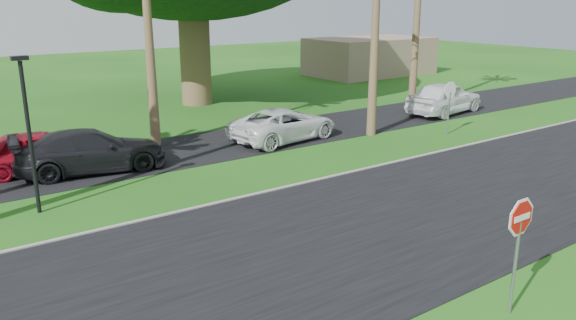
# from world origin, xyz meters

# --- Properties ---
(ground) EXTENTS (120.00, 120.00, 0.00)m
(ground) POSITION_xyz_m (0.00, 0.00, 0.00)
(ground) COLOR #1B4F13
(ground) RESTS_ON ground
(road) EXTENTS (120.00, 8.00, 0.02)m
(road) POSITION_xyz_m (0.00, 2.00, 0.01)
(road) COLOR black
(road) RESTS_ON ground
(parking_strip) EXTENTS (120.00, 5.00, 0.02)m
(parking_strip) POSITION_xyz_m (0.00, 12.50, 0.01)
(parking_strip) COLOR black
(parking_strip) RESTS_ON ground
(curb) EXTENTS (120.00, 0.12, 0.06)m
(curb) POSITION_xyz_m (0.00, 6.05, 0.03)
(curb) COLOR gray
(curb) RESTS_ON ground
(stop_sign_near) EXTENTS (1.05, 0.07, 2.62)m
(stop_sign_near) POSITION_xyz_m (0.50, -3.00, 1.77)
(stop_sign_near) COLOR gray
(stop_sign_near) RESTS_ON ground
(stop_sign_far) EXTENTS (1.05, 0.07, 2.62)m
(stop_sign_far) POSITION_xyz_m (12.00, 8.00, 1.77)
(stop_sign_far) COLOR gray
(stop_sign_far) RESTS_ON ground
(streetlight_right) EXTENTS (0.45, 0.25, 4.64)m
(streetlight_right) POSITION_xyz_m (-6.00, 8.50, 2.65)
(streetlight_right) COLOR black
(streetlight_right) RESTS_ON ground
(building_far) EXTENTS (10.00, 6.00, 3.00)m
(building_far) POSITION_xyz_m (24.00, 26.00, 1.50)
(building_far) COLOR gray
(building_far) RESTS_ON ground
(car_red) EXTENTS (4.87, 2.69, 1.57)m
(car_red) POSITION_xyz_m (-4.98, 12.73, 0.78)
(car_red) COLOR #A50D20
(car_red) RESTS_ON ground
(car_dark) EXTENTS (5.65, 3.02, 1.56)m
(car_dark) POSITION_xyz_m (-3.44, 11.72, 0.78)
(car_dark) COLOR black
(car_dark) RESTS_ON ground
(car_minivan) EXTENTS (5.48, 3.11, 1.44)m
(car_minivan) POSITION_xyz_m (5.04, 11.46, 0.72)
(car_minivan) COLOR white
(car_minivan) RESTS_ON ground
(car_pickup) EXTENTS (5.45, 2.82, 1.77)m
(car_pickup) POSITION_xyz_m (15.73, 11.30, 0.89)
(car_pickup) COLOR white
(car_pickup) RESTS_ON ground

